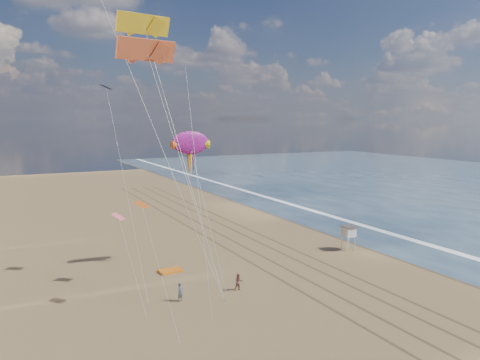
% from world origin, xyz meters
% --- Properties ---
extents(ground, '(260.00, 260.00, 0.00)m').
position_xyz_m(ground, '(0.00, 0.00, 0.00)').
color(ground, brown).
rests_on(ground, ground).
extents(wet_sand, '(260.00, 260.00, 0.00)m').
position_xyz_m(wet_sand, '(19.00, 40.00, 0.00)').
color(wet_sand, '#42301E').
rests_on(wet_sand, ground).
extents(foam, '(260.00, 260.00, 0.00)m').
position_xyz_m(foam, '(23.20, 40.00, 0.00)').
color(foam, white).
rests_on(foam, ground).
extents(tracks, '(7.68, 120.00, 0.01)m').
position_xyz_m(tracks, '(2.55, 30.00, 0.01)').
color(tracks, brown).
rests_on(tracks, ground).
extents(lifeguard_stand, '(1.69, 1.69, 3.05)m').
position_xyz_m(lifeguard_stand, '(12.22, 24.20, 2.35)').
color(lifeguard_stand, silver).
rests_on(lifeguard_stand, ground).
extents(grounded_kite, '(2.50, 1.71, 0.27)m').
position_xyz_m(grounded_kite, '(-10.45, 26.11, 0.14)').
color(grounded_kite, orange).
rests_on(grounded_kite, ground).
extents(show_kite, '(4.38, 5.22, 16.61)m').
position_xyz_m(show_kite, '(-7.35, 27.69, 13.70)').
color(show_kite, '#951781').
rests_on(show_kite, ground).
extents(kite_flyer_a, '(0.75, 0.65, 1.72)m').
position_xyz_m(kite_flyer_a, '(-12.25, 17.90, 0.86)').
color(kite_flyer_a, '#525C6A').
rests_on(kite_flyer_a, ground).
extents(kite_flyer_b, '(0.92, 0.78, 1.68)m').
position_xyz_m(kite_flyer_b, '(-6.37, 17.91, 0.84)').
color(kite_flyer_b, '#8D4F48').
rests_on(kite_flyer_b, ground).
extents(small_kites, '(8.57, 12.93, 15.48)m').
position_xyz_m(small_kites, '(-13.85, 24.46, 14.80)').
color(small_kites, black).
rests_on(small_kites, ground).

